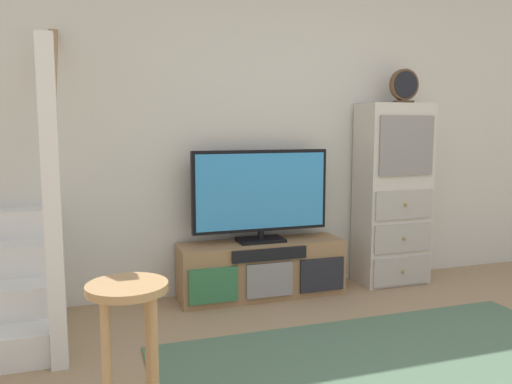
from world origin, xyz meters
TOP-DOWN VIEW (x-y plane):
  - back_wall at (0.00, 2.46)m, footprint 6.40×0.12m
  - media_console at (-0.30, 2.19)m, footprint 1.29×0.38m
  - television at (-0.30, 2.22)m, footprint 1.08×0.22m
  - side_cabinet at (0.87, 2.20)m, footprint 0.58×0.38m
  - desk_clock at (0.93, 2.19)m, footprint 0.26×0.08m
  - bar_stool_near at (-1.43, 0.63)m, footprint 0.34×0.34m

SIDE VIEW (x-z plane):
  - media_console at x=-0.30m, z-range 0.00..0.43m
  - bar_stool_near at x=-1.43m, z-range 0.17..0.84m
  - side_cabinet at x=0.87m, z-range 0.00..1.51m
  - television at x=-0.30m, z-range 0.45..1.17m
  - back_wall at x=0.00m, z-range 0.00..2.70m
  - desk_clock at x=0.93m, z-range 1.51..1.79m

